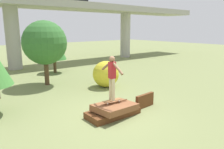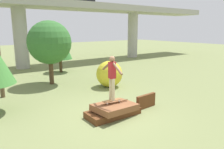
{
  "view_description": "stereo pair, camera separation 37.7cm",
  "coord_description": "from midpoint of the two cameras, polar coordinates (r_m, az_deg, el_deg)",
  "views": [
    {
      "loc": [
        -4.99,
        -6.03,
        3.29
      ],
      "look_at": [
        -0.0,
        0.06,
        1.6
      ],
      "focal_mm": 35.0,
      "sensor_mm": 36.0,
      "label": 1
    },
    {
      "loc": [
        -4.69,
        -6.27,
        3.29
      ],
      "look_at": [
        -0.0,
        0.06,
        1.6
      ],
      "focal_mm": 35.0,
      "sensor_mm": 36.0,
      "label": 2
    }
  ],
  "objects": [
    {
      "name": "bush_yellow_flowering",
      "position": [
        12.31,
        0.17,
        0.14
      ],
      "size": [
        1.48,
        1.48,
        1.48
      ],
      "color": "gold",
      "rests_on": "ground_plane"
    },
    {
      "name": "tree_behind_left",
      "position": [
        16.66,
        -12.88,
        7.58
      ],
      "size": [
        1.77,
        1.77,
        3.15
      ],
      "color": "#4C3823",
      "rests_on": "ground_plane"
    },
    {
      "name": "scrap_plank_loose",
      "position": [
        9.33,
        10.03,
        -6.89
      ],
      "size": [
        1.06,
        0.2,
        0.57
      ],
      "color": "#5B3319",
      "rests_on": "ground_plane"
    },
    {
      "name": "skater",
      "position": [
        8.05,
        1.34,
        -0.1
      ],
      "size": [
        0.23,
        1.26,
        1.67
      ],
      "color": "#C6B78E",
      "rests_on": "skateboard"
    },
    {
      "name": "scrap_pile",
      "position": [
        8.39,
        1.78,
        -9.28
      ],
      "size": [
        2.08,
        1.24,
        0.52
      ],
      "color": "#5B3319",
      "rests_on": "ground_plane"
    },
    {
      "name": "highway_overpass",
      "position": [
        19.28,
        -22.8,
        15.69
      ],
      "size": [
        44.0,
        3.63,
        5.54
      ],
      "color": "#A8A59E",
      "rests_on": "ground_plane"
    },
    {
      "name": "skateboard",
      "position": [
        8.32,
        1.31,
        -6.79
      ],
      "size": [
        0.79,
        0.24,
        0.09
      ],
      "color": "brown",
      "rests_on": "scrap_pile"
    },
    {
      "name": "tree_mid_back",
      "position": [
        13.14,
        -15.21,
        8.03
      ],
      "size": [
        2.51,
        2.51,
        3.72
      ],
      "color": "#4C3823",
      "rests_on": "ground_plane"
    },
    {
      "name": "ground_plane",
      "position": [
        8.49,
        1.54,
        -10.71
      ],
      "size": [
        80.0,
        80.0,
        0.0
      ],
      "primitive_type": "plane",
      "color": "olive"
    }
  ]
}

